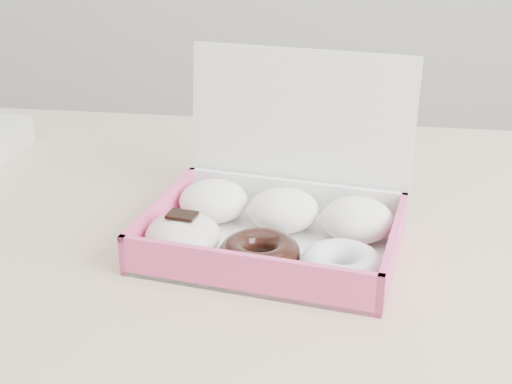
# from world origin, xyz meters

# --- Properties ---
(table) EXTENTS (1.20, 0.80, 0.75)m
(table) POSITION_xyz_m (0.00, 0.00, 0.67)
(table) COLOR tan
(table) RESTS_ON ground
(donut_box) EXTENTS (0.31, 0.27, 0.20)m
(donut_box) POSITION_xyz_m (0.13, -0.05, 0.78)
(donut_box) COLOR white
(donut_box) RESTS_ON table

